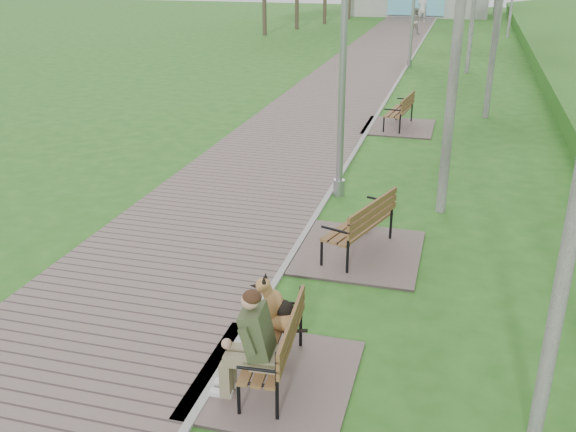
# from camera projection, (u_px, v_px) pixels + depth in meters

# --- Properties ---
(walkway) EXTENTS (3.50, 67.00, 0.04)m
(walkway) POSITION_uv_depth(u_px,v_px,m) (340.00, 91.00, 22.32)
(walkway) COLOR #72605C
(walkway) RESTS_ON ground
(kerb) EXTENTS (0.10, 67.00, 0.05)m
(kerb) POSITION_uv_depth(u_px,v_px,m) (390.00, 93.00, 21.89)
(kerb) COLOR #999993
(kerb) RESTS_ON ground
(bench_main) EXTENTS (1.76, 1.96, 1.53)m
(bench_main) POSITION_uv_depth(u_px,v_px,m) (266.00, 350.00, 7.17)
(bench_main) COLOR #72605C
(bench_main) RESTS_ON ground
(bench_second) EXTENTS (1.94, 2.16, 1.19)m
(bench_second) POSITION_uv_depth(u_px,v_px,m) (358.00, 241.00, 10.34)
(bench_second) COLOR #72605C
(bench_second) RESTS_ON ground
(bench_third) EXTENTS (1.86, 2.07, 1.14)m
(bench_third) POSITION_uv_depth(u_px,v_px,m) (398.00, 120.00, 17.68)
(bench_third) COLOR #72605C
(bench_third) RESTS_ON ground
(lamp_post_second) EXTENTS (0.22, 0.22, 5.73)m
(lamp_post_second) POSITION_uv_depth(u_px,v_px,m) (343.00, 60.00, 11.85)
(lamp_post_second) COLOR gray
(lamp_post_second) RESTS_ON ground
(lamp_post_third) EXTENTS (0.20, 0.20, 5.30)m
(lamp_post_third) POSITION_uv_depth(u_px,v_px,m) (414.00, 5.00, 26.06)
(lamp_post_third) COLOR gray
(lamp_post_third) RESTS_ON ground
(pedestrian_near) EXTENTS (0.79, 0.64, 1.87)m
(pedestrian_near) POSITION_uv_depth(u_px,v_px,m) (422.00, 8.00, 43.15)
(pedestrian_near) COLOR beige
(pedestrian_near) RESTS_ON ground
(pedestrian_far) EXTENTS (0.78, 0.63, 1.49)m
(pedestrian_far) POSITION_uv_depth(u_px,v_px,m) (415.00, 21.00, 37.09)
(pedestrian_far) COLOR gray
(pedestrian_far) RESTS_ON ground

